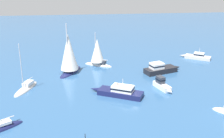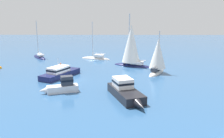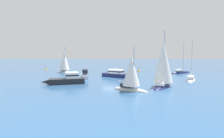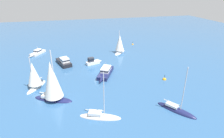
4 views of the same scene
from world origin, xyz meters
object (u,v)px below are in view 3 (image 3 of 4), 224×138
object	(u,v)px
ketch	(163,66)
channel_buoy	(46,70)
yacht	(64,63)
launch_1	(118,74)
sloop	(181,73)
sailboat	(191,80)
powerboat	(67,79)
launch	(85,75)
mooring_buoy	(139,71)
sailboat_1	(131,75)

from	to	relation	value
ketch	channel_buoy	size ratio (longest dim) A/B	6.79
yacht	launch_1	xyz separation A→B (m)	(7.44, 14.18, -1.74)
sloop	channel_buoy	bearing A→B (deg)	136.36
sailboat	channel_buoy	xyz separation A→B (m)	(-18.37, -36.21, -0.10)
launch_1	powerboat	size ratio (longest dim) A/B	1.08
sailboat	yacht	distance (m)	30.99
sloop	launch	bearing A→B (deg)	169.18
sailboat	ketch	size ratio (longest dim) A/B	0.84
launch_1	mooring_buoy	bearing A→B (deg)	92.36
sailboat	sloop	world-z (taller)	sloop
ketch	channel_buoy	world-z (taller)	ketch
launch_1	mooring_buoy	size ratio (longest dim) A/B	5.43
launch_1	powerboat	world-z (taller)	launch_1
launch	launch_1	xyz separation A→B (m)	(-1.75, 7.07, -0.03)
sailboat	channel_buoy	size ratio (longest dim) A/B	5.73
sailboat_1	launch_1	xyz separation A→B (m)	(-14.57, -2.45, -1.76)
launch	mooring_buoy	xyz separation A→B (m)	(-13.56, 12.47, -0.70)
sailboat	ketch	xyz separation A→B (m)	(6.87, -6.71, 3.25)
yacht	mooring_buoy	distance (m)	20.21
sloop	yacht	bearing A→B (deg)	147.12
ketch	yacht	bearing A→B (deg)	76.50
yacht	mooring_buoy	size ratio (longest dim) A/B	4.89
powerboat	mooring_buoy	xyz separation A→B (m)	(-20.92, 14.21, -0.75)
sailboat_1	channel_buoy	size ratio (longest dim) A/B	4.98
channel_buoy	launch_1	bearing A→B (deg)	56.52
launch	mooring_buoy	world-z (taller)	launch
powerboat	ketch	bearing A→B (deg)	154.54
launch_1	mooring_buoy	world-z (taller)	launch_1
sailboat_1	sailboat	bearing A→B (deg)	70.21
sloop	mooring_buoy	bearing A→B (deg)	126.58
launch_1	sloop	distance (m)	17.83
ketch	mooring_buoy	size ratio (longest dim) A/B	6.37
sailboat_1	powerboat	xyz separation A→B (m)	(-5.45, -11.26, -1.67)
sailboat_1	sloop	size ratio (longest dim) A/B	0.85
sailboat_1	ketch	size ratio (longest dim) A/B	0.73
launch_1	powerboat	bearing A→B (deg)	-107.08
sailboat	channel_buoy	distance (m)	40.60
launch_1	channel_buoy	bearing A→B (deg)	173.46
channel_buoy	sailboat_1	bearing A→B (deg)	39.86
sailboat	launch_1	bearing A→B (deg)	94.91
launch	powerboat	xyz separation A→B (m)	(7.36, -1.74, 0.05)
sailboat	sailboat_1	size ratio (longest dim) A/B	1.15
launch_1	yacht	bearing A→B (deg)	179.26
launch	channel_buoy	size ratio (longest dim) A/B	3.19
sailboat	yacht	xyz separation A→B (m)	(-11.46, -28.70, 2.29)
launch_1	channel_buoy	world-z (taller)	launch_1
powerboat	channel_buoy	xyz separation A→B (m)	(-23.46, -12.89, -0.74)
sailboat_1	mooring_buoy	distance (m)	26.65
launch_1	channel_buoy	size ratio (longest dim) A/B	5.78
yacht	channel_buoy	bearing A→B (deg)	178.75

